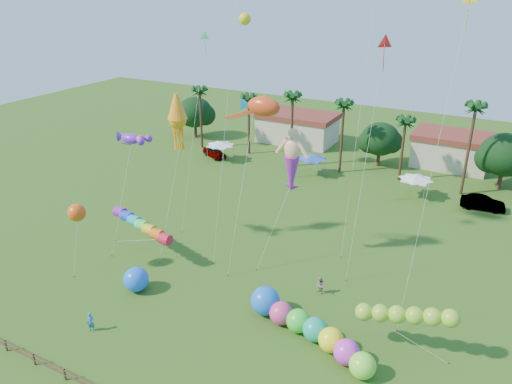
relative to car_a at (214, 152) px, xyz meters
The scene contains 20 objects.
ground 43.00m from the car_a, 59.58° to the right, with size 160.00×160.00×0.00m, color #285116.
tree_line 26.50m from the car_a, 15.27° to the left, with size 69.46×8.91×11.00m.
buildings_row 22.75m from the car_a, 34.68° to the left, with size 35.00×7.00×4.00m.
tent_row 15.91m from the car_a, ahead, with size 31.00×4.00×0.60m.
car_a is the anchor object (origin of this frame).
car_b 37.59m from the car_a, ahead, with size 1.71×4.90×1.61m, color #4C4C54.
spectator_a 40.81m from the car_a, 70.57° to the right, with size 0.59×0.38×1.61m, color teal.
spectator_b 37.30m from the car_a, 43.23° to the right, with size 0.78×0.61×1.61m, color gray.
caterpillar_inflatable 42.22m from the car_a, 47.91° to the right, with size 11.42×5.48×2.38m.
blue_ball 35.12m from the car_a, 68.25° to the right, with size 2.18×2.18×2.18m, color blue.
rainbow_tube 30.52m from the car_a, 68.63° to the right, with size 9.70×2.81×3.51m.
green_worm 44.00m from the car_a, 42.88° to the right, with size 9.66×2.50×3.53m.
orange_ball_kite 33.55m from the car_a, 78.31° to the right, with size 1.65×2.18×6.76m.
merman_kite 31.79m from the car_a, 43.51° to the right, with size 2.82×4.73×12.33m.
fish_kite 33.49m from the car_a, 48.42° to the right, with size 4.76×5.87×15.87m.
squid_kite 28.53m from the car_a, 63.95° to the right, with size 2.14×5.99×15.34m.
lobster_kite 28.55m from the car_a, 73.71° to the right, with size 4.02×5.23×11.72m.
delta_kite_red 39.86m from the car_a, 33.61° to the right, with size 1.28×3.92×20.97m.
delta_kite_yellow 48.39m from the car_a, 34.50° to the right, with size 1.74×3.47×24.40m.
delta_kite_green 27.76m from the car_a, 58.36° to the right, with size 1.42×4.86×20.24m.
Camera 1 is at (17.65, -22.63, 25.06)m, focal length 35.00 mm.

